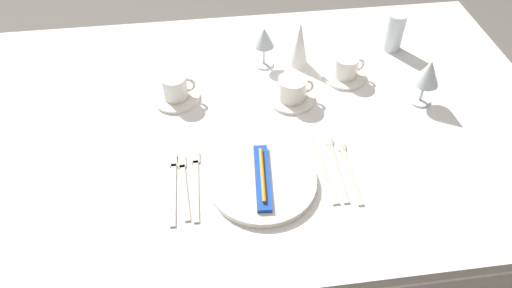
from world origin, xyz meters
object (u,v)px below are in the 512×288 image
(dinner_knife, at_px, (324,170))
(coffee_cup_right, at_px, (175,87))
(fork_salad, at_px, (173,186))
(spoon_soup, at_px, (334,160))
(wine_glass_left, at_px, (264,40))
(spoon_dessert, at_px, (347,164))
(coffee_cup_left, at_px, (346,66))
(fork_inner, at_px, (184,184))
(coffee_cup_far, at_px, (293,88))
(wine_glass_centre, at_px, (427,73))
(fork_outer, at_px, (196,182))
(drink_tumbler, at_px, (394,32))
(toothbrush_package, at_px, (262,177))
(dinner_plate, at_px, (262,181))
(napkin_folded, at_px, (299,44))

(dinner_knife, xyz_separation_m, coffee_cup_right, (-0.37, 0.34, 0.04))
(fork_salad, height_order, spoon_soup, spoon_soup)
(dinner_knife, bearing_deg, wine_glass_left, 100.72)
(spoon_dessert, xyz_separation_m, coffee_cup_left, (0.09, 0.36, 0.04))
(fork_inner, height_order, coffee_cup_far, coffee_cup_far)
(spoon_soup, relative_size, coffee_cup_far, 2.15)
(coffee_cup_left, relative_size, wine_glass_centre, 0.67)
(dinner_knife, xyz_separation_m, spoon_dessert, (0.07, 0.01, -0.00))
(fork_outer, distance_m, drink_tumbler, 0.85)
(fork_outer, bearing_deg, spoon_dessert, 1.35)
(fork_outer, xyz_separation_m, coffee_cup_left, (0.49, 0.37, 0.04))
(fork_outer, relative_size, coffee_cup_right, 2.29)
(coffee_cup_right, bearing_deg, wine_glass_left, 25.74)
(coffee_cup_far, xyz_separation_m, wine_glass_centre, (0.38, -0.05, 0.06))
(toothbrush_package, height_order, wine_glass_centre, wine_glass_centre)
(toothbrush_package, relative_size, spoon_dessert, 0.97)
(dinner_plate, height_order, fork_salad, dinner_plate)
(wine_glass_centre, bearing_deg, fork_salad, -162.13)
(fork_salad, distance_m, spoon_soup, 0.42)
(dinner_knife, bearing_deg, dinner_plate, -172.56)
(coffee_cup_far, bearing_deg, drink_tumbler, 29.78)
(toothbrush_package, bearing_deg, wine_glass_left, 81.40)
(coffee_cup_far, distance_m, wine_glass_left, 0.20)
(coffee_cup_right, height_order, wine_glass_left, wine_glass_left)
(coffee_cup_far, bearing_deg, coffee_cup_right, 172.02)
(drink_tumbler, bearing_deg, coffee_cup_right, -166.75)
(coffee_cup_right, bearing_deg, fork_salad, -92.37)
(coffee_cup_left, xyz_separation_m, wine_glass_centre, (0.19, -0.14, 0.06))
(napkin_folded, bearing_deg, toothbrush_package, -111.09)
(fork_inner, relative_size, wine_glass_left, 1.53)
(spoon_soup, height_order, drink_tumbler, drink_tumbler)
(spoon_soup, height_order, coffee_cup_right, coffee_cup_right)
(fork_salad, distance_m, coffee_cup_left, 0.66)
(coffee_cup_far, bearing_deg, spoon_soup, -75.74)
(dinner_knife, distance_m, napkin_folded, 0.47)
(coffee_cup_left, distance_m, drink_tumbler, 0.24)
(fork_salad, bearing_deg, wine_glass_centre, 17.87)
(fork_outer, height_order, wine_glass_left, wine_glass_left)
(coffee_cup_far, xyz_separation_m, drink_tumbler, (0.38, 0.22, 0.02))
(fork_inner, distance_m, coffee_cup_left, 0.64)
(coffee_cup_left, bearing_deg, fork_inner, -144.26)
(coffee_cup_left, xyz_separation_m, napkin_folded, (-0.13, 0.09, 0.03))
(coffee_cup_right, xyz_separation_m, wine_glass_left, (0.28, 0.14, 0.05))
(fork_inner, bearing_deg, fork_outer, 4.43)
(fork_inner, xyz_separation_m, drink_tumbler, (0.71, 0.51, 0.06))
(dinner_knife, bearing_deg, fork_inner, 179.94)
(fork_inner, height_order, dinner_knife, same)
(wine_glass_centre, bearing_deg, dinner_knife, -145.95)
(fork_outer, bearing_deg, coffee_cup_far, 43.54)
(wine_glass_centre, xyz_separation_m, drink_tumbler, (0.00, 0.27, -0.04))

